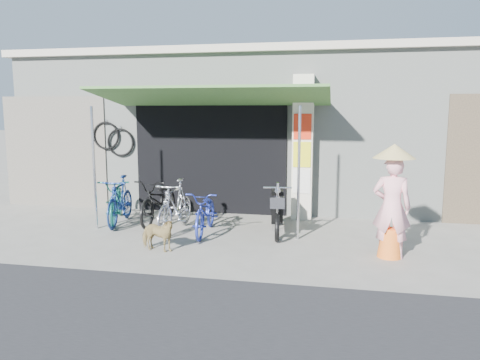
% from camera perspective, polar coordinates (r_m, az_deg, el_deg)
% --- Properties ---
extents(ground, '(80.00, 80.00, 0.00)m').
position_cam_1_polar(ground, '(7.88, -0.02, -8.32)').
color(ground, gray).
rests_on(ground, ground).
extents(bicycle_shop, '(12.30, 5.30, 3.66)m').
position_cam_1_polar(bicycle_shop, '(12.58, 4.60, 6.45)').
color(bicycle_shop, '#A8AFA6').
rests_on(bicycle_shop, ground).
extents(shop_pillar, '(0.42, 0.44, 3.00)m').
position_cam_1_polar(shop_pillar, '(9.89, 7.66, 3.90)').
color(shop_pillar, beige).
rests_on(shop_pillar, ground).
extents(awning, '(4.60, 1.88, 2.72)m').
position_cam_1_polar(awning, '(9.33, -3.53, 9.93)').
color(awning, '#3C6A30').
rests_on(awning, ground).
extents(neighbour_left, '(2.60, 0.06, 2.60)m').
position_cam_1_polar(neighbour_left, '(11.95, -21.59, 3.21)').
color(neighbour_left, '#6B665B').
rests_on(neighbour_left, ground).
extents(bike_teal, '(1.15, 1.83, 0.91)m').
position_cam_1_polar(bike_teal, '(9.96, -14.79, -2.34)').
color(bike_teal, '#166355').
rests_on(bike_teal, ground).
extents(bike_blue, '(0.69, 1.66, 0.97)m').
position_cam_1_polar(bike_blue, '(9.69, -14.42, -2.45)').
color(bike_blue, navy).
rests_on(bike_blue, ground).
extents(bike_black, '(0.64, 1.77, 0.93)m').
position_cam_1_polar(bike_black, '(9.66, -9.83, -2.46)').
color(bike_black, black).
rests_on(bike_black, ground).
extents(bike_silver, '(0.55, 1.67, 0.99)m').
position_cam_1_polar(bike_silver, '(8.92, -7.88, -3.13)').
color(bike_silver, silver).
rests_on(bike_silver, ground).
extents(bike_navy, '(0.67, 1.62, 0.83)m').
position_cam_1_polar(bike_navy, '(8.70, -4.18, -3.89)').
color(bike_navy, '#2332A1').
rests_on(bike_navy, ground).
extents(street_dog, '(0.70, 0.42, 0.56)m').
position_cam_1_polar(street_dog, '(7.76, -10.07, -6.58)').
color(street_dog, '#966E4F').
rests_on(street_dog, ground).
extents(moped, '(0.51, 1.72, 0.98)m').
position_cam_1_polar(moped, '(8.79, 4.55, -3.57)').
color(moped, black).
rests_on(moped, ground).
extents(nun, '(0.64, 0.64, 1.78)m').
position_cam_1_polar(nun, '(7.59, 18.03, -2.58)').
color(nun, '#F8A7B0').
rests_on(nun, ground).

